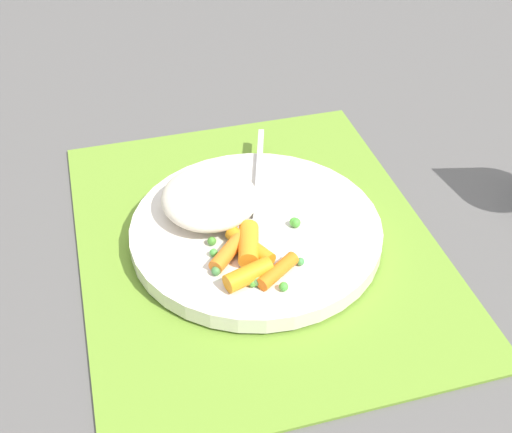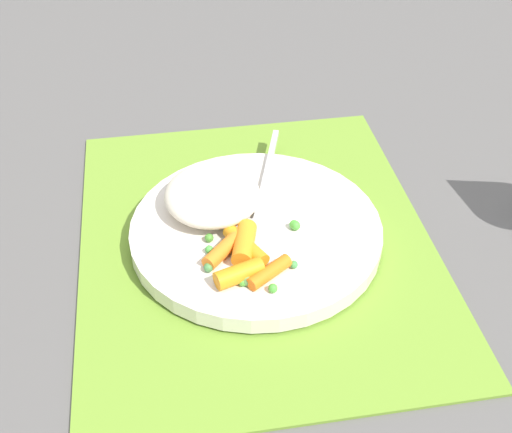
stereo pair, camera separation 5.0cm
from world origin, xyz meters
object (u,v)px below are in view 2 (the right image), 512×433
(fork, at_px, (261,199))
(carrot_portion, at_px, (244,255))
(plate, at_px, (256,231))
(rice_mound, at_px, (212,195))

(fork, bearing_deg, carrot_portion, -19.93)
(carrot_portion, relative_size, fork, 0.42)
(plate, distance_m, fork, 0.04)
(carrot_portion, height_order, fork, carrot_portion)
(carrot_portion, bearing_deg, plate, 158.41)
(fork, bearing_deg, rice_mound, -87.73)
(rice_mound, bearing_deg, carrot_portion, 13.25)
(plate, relative_size, carrot_portion, 2.89)
(rice_mound, height_order, carrot_portion, rice_mound)
(rice_mound, xyz_separation_m, fork, (-0.00, 0.05, -0.01))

